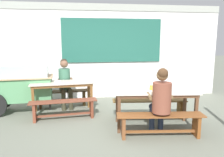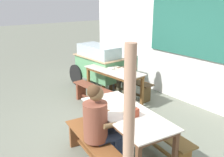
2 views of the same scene
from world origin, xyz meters
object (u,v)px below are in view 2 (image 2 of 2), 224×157
Objects in this scene: bench_far_back at (129,85)px; person_center_facing at (129,69)px; tissue_box at (134,112)px; bench_far_front at (97,95)px; food_cart at (98,63)px; dining_table_far at (114,74)px; person_near_front at (99,122)px; bench_near_back at (152,132)px; dining_table_near at (126,117)px; condiment_jar at (128,107)px; bench_near_front at (96,150)px; soup_bowl at (111,68)px.

person_center_facing is at bearing -38.02° from bench_far_back.
tissue_box is at bearing -38.68° from person_center_facing.
food_cart is (-1.05, 0.72, 0.42)m from bench_far_front.
tissue_box is at bearing -29.97° from dining_table_far.
food_cart is 3.46m from person_near_front.
bench_near_back is at bearing -30.86° from bench_far_back.
person_near_front is (1.85, -1.17, 0.45)m from bench_far_front.
bench_far_back is 1.09× the size of person_center_facing.
person_near_front reaches higher than food_cart.
dining_table_near is at bearing -96.29° from bench_near_back.
bench_far_front is at bearing -84.42° from bench_far_back.
bench_far_front is at bearing 147.83° from person_near_front.
person_center_facing is at bearing 139.54° from condiment_jar.
dining_table_far is 1.02× the size of bench_far_front.
condiment_jar is at bearing -19.13° from bench_far_front.
bench_far_back is at bearing 138.98° from dining_table_near.
bench_far_back and bench_near_back have the same top height.
person_near_front is at bearing -48.59° from person_center_facing.
tissue_box is (2.15, -1.72, 0.54)m from bench_far_back.
bench_near_front is at bearing -105.99° from person_near_front.
bench_far_back is 0.73m from soup_bowl.
person_center_facing is at bearing 12.70° from food_cart.
bench_near_back is at bearing -17.16° from food_cart.
food_cart is 0.94m from soup_bowl.
bench_near_front is 1.26× the size of person_near_front.
food_cart is at bearing 165.59° from soup_bowl.
dining_table_near is 0.65m from bench_near_front.
bench_far_front is 1.34m from food_cart.
soup_bowl is (-0.04, -0.53, 0.50)m from bench_far_back.
food_cart is at bearing -162.51° from bench_far_back.
person_near_front reaches higher than bench_near_back.
condiment_jar is (-0.20, 0.06, -0.01)m from tissue_box.
condiment_jar is 0.77× the size of soup_bowl.
soup_bowl is (-2.19, 1.19, -0.04)m from tissue_box.
person_center_facing reaches higher than person_near_front.
condiment_jar is (2.90, -1.36, 0.12)m from food_cart.
bench_far_front is at bearing -34.52° from food_cart.
food_cart is 12.14× the size of soup_bowl.
soup_bowl is at bearing 139.12° from bench_near_front.
bench_near_front is at bearing -33.65° from bench_far_front.
condiment_jar is at bearing -29.54° from soup_bowl.
dining_table_near is at bearing -41.02° from bench_far_back.
soup_bowl reaches higher than dining_table_far.
bench_near_front is 11.13× the size of tissue_box.
condiment_jar is (1.96, -1.66, 0.54)m from bench_far_back.
condiment_jar is at bearing -40.36° from bench_far_back.
bench_far_front is at bearing 160.87° from condiment_jar.
dining_table_far is at bearing 95.58° from bench_far_front.
dining_table_far is 2.30m from dining_table_near.
dining_table_far is 0.90× the size of dining_table_near.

